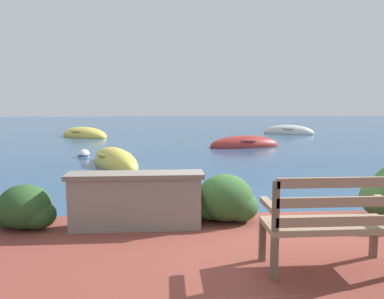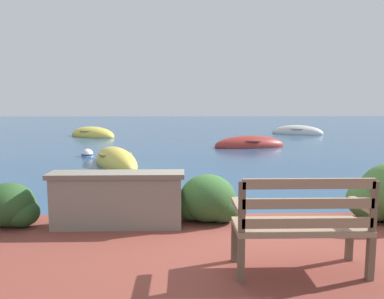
% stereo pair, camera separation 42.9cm
% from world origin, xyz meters
% --- Properties ---
extents(ground_plane, '(80.00, 80.00, 0.00)m').
position_xyz_m(ground_plane, '(0.00, 0.00, 0.00)').
color(ground_plane, navy).
extents(park_bench, '(1.23, 0.48, 0.93)m').
position_xyz_m(park_bench, '(0.72, -1.86, 0.70)').
color(park_bench, brown).
rests_on(park_bench, patio_terrace).
extents(stone_wall, '(1.69, 0.39, 0.70)m').
position_xyz_m(stone_wall, '(-1.19, -0.53, 0.58)').
color(stone_wall, gray).
rests_on(stone_wall, patio_terrace).
extents(hedge_clump_far_left, '(0.82, 0.59, 0.56)m').
position_xyz_m(hedge_clump_far_left, '(-2.59, -0.46, 0.46)').
color(hedge_clump_far_left, '#284C23').
rests_on(hedge_clump_far_left, patio_terrace).
extents(hedge_clump_left, '(0.92, 0.66, 0.63)m').
position_xyz_m(hedge_clump_left, '(-0.05, -0.32, 0.49)').
color(hedge_clump_left, '#2D5628').
rests_on(hedge_clump_left, patio_terrace).
extents(rowboat_nearest, '(2.00, 2.82, 0.88)m').
position_xyz_m(rowboat_nearest, '(-2.27, 5.42, 0.07)').
color(rowboat_nearest, '#DBC64C').
rests_on(rowboat_nearest, ground_plane).
extents(rowboat_mid, '(3.02, 1.60, 0.79)m').
position_xyz_m(rowboat_mid, '(2.29, 9.49, 0.07)').
color(rowboat_mid, '#9E2D28').
rests_on(rowboat_mid, ground_plane).
extents(rowboat_far, '(3.13, 2.86, 0.88)m').
position_xyz_m(rowboat_far, '(-4.99, 14.17, 0.08)').
color(rowboat_far, '#DBC64C').
rests_on(rowboat_far, ground_plane).
extents(rowboat_outer, '(2.91, 2.00, 0.87)m').
position_xyz_m(rowboat_outer, '(5.95, 15.18, 0.07)').
color(rowboat_outer, silver).
rests_on(rowboat_outer, ground_plane).
extents(mooring_buoy, '(0.41, 0.41, 0.38)m').
position_xyz_m(mooring_buoy, '(-3.49, 7.11, 0.07)').
color(mooring_buoy, white).
rests_on(mooring_buoy, ground_plane).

